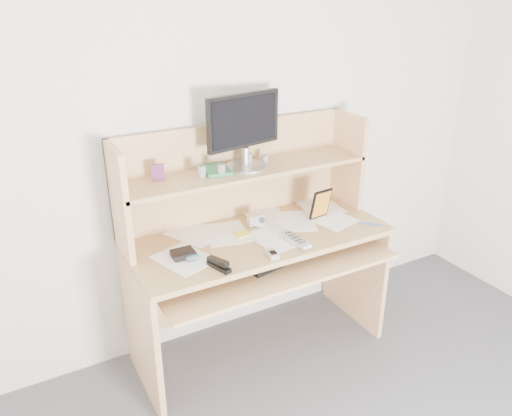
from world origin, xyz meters
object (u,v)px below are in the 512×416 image
tv_remote (295,240)px  game_case (321,204)px  keyboard (283,254)px  desk (252,238)px  monitor (244,129)px

tv_remote → game_case: size_ratio=1.15×
keyboard → game_case: game_case is taller
desk → keyboard: bearing=-68.2°
keyboard → monitor: 0.69m
tv_remote → game_case: game_case is taller
desk → game_case: size_ratio=7.92×
desk → tv_remote: size_ratio=6.86×
desk → game_case: desk is taller
desk → keyboard: (0.08, -0.19, -0.03)m
game_case → keyboard: bearing=-165.9°
tv_remote → game_case: (0.28, 0.17, 0.08)m
tv_remote → keyboard: bearing=119.5°
monitor → keyboard: bearing=-87.2°
tv_remote → game_case: 0.34m
desk → keyboard: desk is taller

